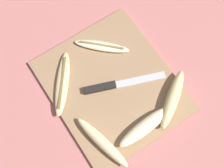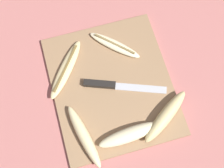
# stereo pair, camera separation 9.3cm
# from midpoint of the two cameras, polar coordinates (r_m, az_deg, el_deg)

# --- Properties ---
(ground_plane) EXTENTS (4.00, 4.00, 0.00)m
(ground_plane) POSITION_cam_midpoint_polar(r_m,az_deg,el_deg) (0.95, -2.77, -0.84)
(ground_plane) COLOR #B76B66
(cutting_board) EXTENTS (0.41, 0.36, 0.01)m
(cutting_board) POSITION_cam_midpoint_polar(r_m,az_deg,el_deg) (0.95, -2.79, -0.72)
(cutting_board) COLOR #997551
(cutting_board) RESTS_ON ground_plane
(knife) EXTENTS (0.11, 0.24, 0.02)m
(knife) POSITION_cam_midpoint_polar(r_m,az_deg,el_deg) (0.93, -3.30, -0.76)
(knife) COLOR black
(knife) RESTS_ON cutting_board
(banana_mellow_near) EXTENTS (0.19, 0.15, 0.02)m
(banana_mellow_near) POSITION_cam_midpoint_polar(r_m,az_deg,el_deg) (0.95, -11.80, -0.28)
(banana_mellow_near) COLOR beige
(banana_mellow_near) RESTS_ON cutting_board
(banana_soft_right) EXTENTS (0.20, 0.07, 0.03)m
(banana_soft_right) POSITION_cam_midpoint_polar(r_m,az_deg,el_deg) (0.89, -4.81, -11.01)
(banana_soft_right) COLOR beige
(banana_soft_right) RESTS_ON cutting_board
(banana_pale_long) EXTENTS (0.05, 0.19, 0.03)m
(banana_pale_long) POSITION_cam_midpoint_polar(r_m,az_deg,el_deg) (0.89, 3.09, -8.27)
(banana_pale_long) COLOR beige
(banana_pale_long) RESTS_ON cutting_board
(banana_bright_far) EXTENTS (0.14, 0.15, 0.02)m
(banana_bright_far) POSITION_cam_midpoint_polar(r_m,az_deg,el_deg) (0.98, -4.57, 6.53)
(banana_bright_far) COLOR beige
(banana_bright_far) RESTS_ON cutting_board
(banana_spotted_left) EXTENTS (0.14, 0.18, 0.04)m
(banana_spotted_left) POSITION_cam_midpoint_polar(r_m,az_deg,el_deg) (0.92, 8.20, -3.15)
(banana_spotted_left) COLOR #DBC684
(banana_spotted_left) RESTS_ON cutting_board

